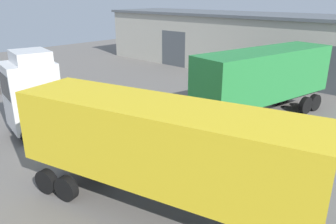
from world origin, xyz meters
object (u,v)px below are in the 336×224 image
tractor_unit_white (41,95)px  gravel_pile (19,77)px  container_trailer_green (265,76)px  container_trailer_teal (157,145)px  traffic_cone (152,114)px

tractor_unit_white → gravel_pile: bearing=-96.1°
tractor_unit_white → container_trailer_green: size_ratio=0.73×
tractor_unit_white → container_trailer_teal: (9.42, -0.84, 0.41)m
gravel_pile → traffic_cone: (12.99, 2.24, -0.61)m
container_trailer_teal → gravel_pile: bearing=154.7°
tractor_unit_white → container_trailer_green: bearing=153.5°
container_trailer_teal → traffic_cone: container_trailer_teal is taller
tractor_unit_white → traffic_cone: (2.77, 5.45, -1.84)m
tractor_unit_white → container_trailer_teal: bearing=96.2°
tractor_unit_white → container_trailer_green: tractor_unit_white is taller
container_trailer_teal → traffic_cone: bearing=122.9°
traffic_cone → container_trailer_green: bearing=42.3°
gravel_pile → traffic_cone: size_ratio=8.33×
tractor_unit_white → traffic_cone: bearing=164.4°
container_trailer_green → traffic_cone: size_ratio=17.82×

